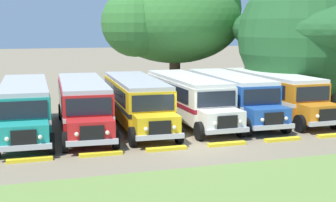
{
  "coord_description": "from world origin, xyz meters",
  "views": [
    {
      "loc": [
        -8.15,
        -21.77,
        5.9
      ],
      "look_at": [
        0.0,
        4.19,
        1.6
      ],
      "focal_mm": 50.69,
      "sensor_mm": 36.0,
      "label": 1
    }
  ],
  "objects_px": {
    "parked_bus_slot_0": "(25,105)",
    "parked_bus_slot_3": "(188,96)",
    "parked_bus_slot_2": "(137,100)",
    "parked_bus_slot_5": "(273,92)",
    "parked_bus_slot_4": "(230,94)",
    "parked_bus_slot_1": "(83,103)",
    "secondary_tree": "(321,32)",
    "broad_shade_tree": "(176,16)"
  },
  "relations": [
    {
      "from": "parked_bus_slot_0",
      "to": "parked_bus_slot_5",
      "type": "bearing_deg",
      "value": 93.54
    },
    {
      "from": "parked_bus_slot_0",
      "to": "parked_bus_slot_1",
      "type": "distance_m",
      "value": 3.2
    },
    {
      "from": "parked_bus_slot_4",
      "to": "parked_bus_slot_5",
      "type": "bearing_deg",
      "value": 91.83
    },
    {
      "from": "parked_bus_slot_2",
      "to": "broad_shade_tree",
      "type": "xyz_separation_m",
      "value": [
        6.02,
        10.79,
        5.15
      ]
    },
    {
      "from": "parked_bus_slot_3",
      "to": "broad_shade_tree",
      "type": "height_order",
      "value": "broad_shade_tree"
    },
    {
      "from": "parked_bus_slot_3",
      "to": "parked_bus_slot_4",
      "type": "xyz_separation_m",
      "value": [
        2.92,
        0.1,
        0.0
      ]
    },
    {
      "from": "parked_bus_slot_3",
      "to": "secondary_tree",
      "type": "bearing_deg",
      "value": 109.01
    },
    {
      "from": "parked_bus_slot_1",
      "to": "parked_bus_slot_5",
      "type": "bearing_deg",
      "value": 95.94
    },
    {
      "from": "parked_bus_slot_1",
      "to": "parked_bus_slot_3",
      "type": "relative_size",
      "value": 1.01
    },
    {
      "from": "parked_bus_slot_0",
      "to": "parked_bus_slot_2",
      "type": "xyz_separation_m",
      "value": [
        6.39,
        0.15,
        0.0
      ]
    },
    {
      "from": "parked_bus_slot_1",
      "to": "secondary_tree",
      "type": "distance_m",
      "value": 20.15
    },
    {
      "from": "parked_bus_slot_2",
      "to": "parked_bus_slot_5",
      "type": "xyz_separation_m",
      "value": [
        9.38,
        0.41,
        0.0
      ]
    },
    {
      "from": "parked_bus_slot_1",
      "to": "parked_bus_slot_3",
      "type": "height_order",
      "value": "same"
    },
    {
      "from": "parked_bus_slot_4",
      "to": "broad_shade_tree",
      "type": "xyz_separation_m",
      "value": [
        -0.26,
        10.41,
        5.15
      ]
    },
    {
      "from": "parked_bus_slot_0",
      "to": "secondary_tree",
      "type": "height_order",
      "value": "secondary_tree"
    },
    {
      "from": "parked_bus_slot_1",
      "to": "broad_shade_tree",
      "type": "xyz_separation_m",
      "value": [
        9.21,
        10.93,
        5.15
      ]
    },
    {
      "from": "parked_bus_slot_5",
      "to": "broad_shade_tree",
      "type": "height_order",
      "value": "broad_shade_tree"
    },
    {
      "from": "parked_bus_slot_4",
      "to": "secondary_tree",
      "type": "relative_size",
      "value": 0.62
    },
    {
      "from": "parked_bus_slot_4",
      "to": "secondary_tree",
      "type": "bearing_deg",
      "value": 115.72
    },
    {
      "from": "parked_bus_slot_2",
      "to": "broad_shade_tree",
      "type": "relative_size",
      "value": 0.88
    },
    {
      "from": "parked_bus_slot_2",
      "to": "parked_bus_slot_5",
      "type": "height_order",
      "value": "same"
    },
    {
      "from": "parked_bus_slot_4",
      "to": "parked_bus_slot_1",
      "type": "bearing_deg",
      "value": -85.67
    },
    {
      "from": "parked_bus_slot_4",
      "to": "broad_shade_tree",
      "type": "distance_m",
      "value": 11.62
    },
    {
      "from": "parked_bus_slot_0",
      "to": "parked_bus_slot_3",
      "type": "relative_size",
      "value": 1.0
    },
    {
      "from": "parked_bus_slot_1",
      "to": "parked_bus_slot_2",
      "type": "xyz_separation_m",
      "value": [
        3.19,
        0.15,
        0.0
      ]
    },
    {
      "from": "parked_bus_slot_0",
      "to": "parked_bus_slot_4",
      "type": "relative_size",
      "value": 1.0
    },
    {
      "from": "parked_bus_slot_1",
      "to": "parked_bus_slot_2",
      "type": "height_order",
      "value": "same"
    },
    {
      "from": "parked_bus_slot_0",
      "to": "parked_bus_slot_3",
      "type": "height_order",
      "value": "same"
    },
    {
      "from": "parked_bus_slot_5",
      "to": "secondary_tree",
      "type": "xyz_separation_m",
      "value": [
        6.58,
        4.38,
        3.86
      ]
    },
    {
      "from": "parked_bus_slot_3",
      "to": "parked_bus_slot_0",
      "type": "bearing_deg",
      "value": -88.23
    },
    {
      "from": "parked_bus_slot_0",
      "to": "secondary_tree",
      "type": "distance_m",
      "value": 23.21
    },
    {
      "from": "parked_bus_slot_1",
      "to": "parked_bus_slot_5",
      "type": "relative_size",
      "value": 1.0
    },
    {
      "from": "parked_bus_slot_2",
      "to": "parked_bus_slot_4",
      "type": "height_order",
      "value": "same"
    },
    {
      "from": "parked_bus_slot_1",
      "to": "parked_bus_slot_4",
      "type": "xyz_separation_m",
      "value": [
        9.47,
        0.52,
        0.0
      ]
    },
    {
      "from": "parked_bus_slot_0",
      "to": "parked_bus_slot_4",
      "type": "bearing_deg",
      "value": 93.87
    },
    {
      "from": "parked_bus_slot_2",
      "to": "secondary_tree",
      "type": "xyz_separation_m",
      "value": [
        15.96,
        4.79,
        3.86
      ]
    },
    {
      "from": "parked_bus_slot_2",
      "to": "broad_shade_tree",
      "type": "height_order",
      "value": "broad_shade_tree"
    },
    {
      "from": "parked_bus_slot_3",
      "to": "broad_shade_tree",
      "type": "bearing_deg",
      "value": 165.09
    },
    {
      "from": "parked_bus_slot_4",
      "to": "parked_bus_slot_2",
      "type": "bearing_deg",
      "value": -85.42
    },
    {
      "from": "parked_bus_slot_2",
      "to": "secondary_tree",
      "type": "height_order",
      "value": "secondary_tree"
    },
    {
      "from": "parked_bus_slot_3",
      "to": "parked_bus_slot_5",
      "type": "xyz_separation_m",
      "value": [
        6.02,
        0.13,
        0.0
      ]
    },
    {
      "from": "parked_bus_slot_0",
      "to": "parked_bus_slot_2",
      "type": "height_order",
      "value": "same"
    }
  ]
}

